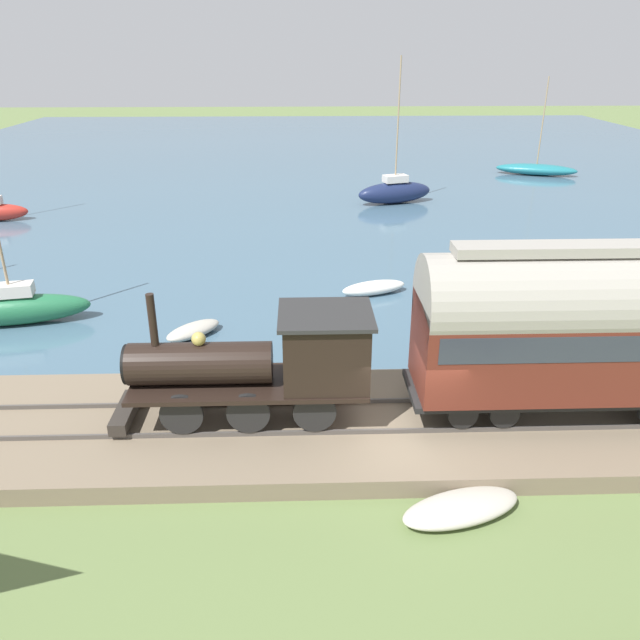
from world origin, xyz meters
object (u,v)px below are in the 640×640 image
Objects in this scene: steam_locomotive at (272,359)px; sailboat_teal at (536,169)px; rowboat_far_out at (374,288)px; beached_dinghy at (461,508)px; sailboat_navy at (395,191)px; rowboat_mid_harbor at (193,330)px; passenger_coach at (581,324)px; sailboat_green at (13,308)px.

sailboat_teal reaches higher than steam_locomotive.
rowboat_far_out reaches higher than beached_dinghy.
sailboat_navy is 4.08× the size of rowboat_mid_harbor.
passenger_coach is 2.83× the size of beached_dinghy.
sailboat_green is 41.13m from sailboat_teal.
sailboat_teal reaches higher than beached_dinghy.
sailboat_green reaches higher than rowboat_far_out.
steam_locomotive is 12.55m from sailboat_green.
sailboat_teal is (36.04, -12.04, -2.66)m from passenger_coach.
rowboat_far_out is at bearing -90.18° from sailboat_green.
sailboat_green reaches higher than passenger_coach.
passenger_coach is at bearing 163.89° from sailboat_navy.
sailboat_green is (7.58, 17.65, -2.47)m from passenger_coach.
steam_locomotive is 5.72m from beached_dinghy.
passenger_coach reaches higher than rowboat_mid_harbor.
sailboat_navy is at bearing -14.79° from steam_locomotive.
steam_locomotive is 41.17m from sailboat_teal.
sailboat_navy is at bearing -71.96° from rowboat_mid_harbor.
sailboat_green is at bearing 52.47° from steam_locomotive.
rowboat_far_out is at bearing -20.50° from steam_locomotive.
steam_locomotive is 2.98× the size of rowboat_mid_harbor.
rowboat_mid_harbor is at bearing 135.80° from sailboat_navy.
rowboat_mid_harbor is at bearing -111.78° from sailboat_green.
sailboat_green is at bearing 81.98° from rowboat_far_out.
passenger_coach is 38.10m from sailboat_teal.
steam_locomotive is 11.06m from rowboat_far_out.
sailboat_teal reaches higher than passenger_coach.
sailboat_teal is 30.41m from rowboat_far_out.
sailboat_navy is (26.59, 0.76, -2.34)m from passenger_coach.
sailboat_green is 1.06× the size of sailboat_teal.
passenger_coach is at bearing -47.39° from beached_dinghy.
beached_dinghy is at bearing -127.91° from steam_locomotive.
rowboat_far_out reaches higher than rowboat_mid_harbor.
rowboat_mid_harbor is 7.92m from rowboat_far_out.
sailboat_teal is at bearing -83.09° from rowboat_mid_harbor.
sailboat_green is at bearing 33.69° from rowboat_mid_harbor.
sailboat_navy is (26.59, -7.02, -1.48)m from steam_locomotive.
sailboat_navy is 16.72m from rowboat_far_out.
rowboat_mid_harbor is 0.75× the size of rowboat_far_out.
sailboat_teal is (36.04, -19.82, -1.79)m from steam_locomotive.
passenger_coach is at bearing -124.22° from sailboat_green.
sailboat_teal is (9.45, -12.80, -0.31)m from sailboat_navy.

